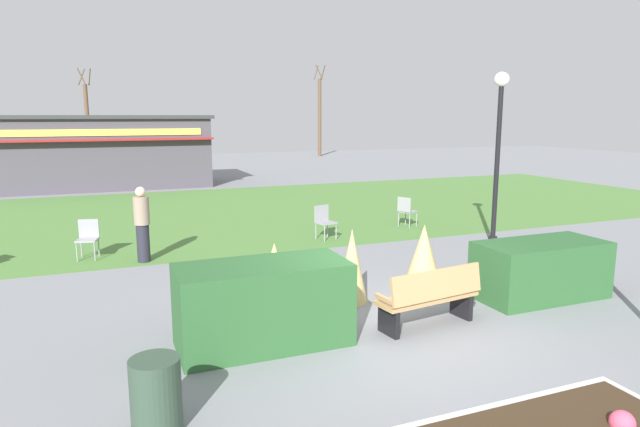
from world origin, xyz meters
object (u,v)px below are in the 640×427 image
trash_bin (156,395)px  tree_right_bg (88,121)px  lamppost_mid (498,138)px  food_kiosk (101,151)px  park_bench (430,297)px  person_strolling (142,224)px  parked_car_west_slot (98,160)px  cafe_chair_north (324,219)px  cafe_chair_east (88,236)px  cafe_chair_center (406,209)px  tree_left_bg (320,116)px

trash_bin → tree_right_bg: (-0.98, 35.72, 2.42)m
lamppost_mid → food_kiosk: 18.21m
park_bench → person_strolling: size_ratio=1.04×
parked_car_west_slot → cafe_chair_north: bearing=-75.9°
cafe_chair_east → cafe_chair_center: same height
lamppost_mid → person_strolling: size_ratio=2.52×
parked_car_west_slot → tree_right_bg: size_ratio=0.68×
food_kiosk → cafe_chair_center: 15.42m
lamppost_mid → cafe_chair_center: lamppost_mid is taller
cafe_chair_east → cafe_chair_north: same height
cafe_chair_center → tree_left_bg: (8.33, 27.47, 2.67)m
food_kiosk → tree_right_bg: tree_right_bg is taller
food_kiosk → person_strolling: food_kiosk is taller
food_kiosk → cafe_chair_center: (8.12, -13.06, -1.10)m
food_kiosk → cafe_chair_north: (5.29, -13.61, -1.10)m
person_strolling → parked_car_west_slot: size_ratio=0.39×
lamppost_mid → tree_left_bg: size_ratio=0.60×
food_kiosk → person_strolling: size_ratio=5.66×
food_kiosk → cafe_chair_north: food_kiosk is taller
cafe_chair_east → tree_right_bg: size_ratio=0.14×
lamppost_mid → tree_right_bg: bearing=107.8°
tree_left_bg → parked_car_west_slot: bearing=-159.8°
lamppost_mid → cafe_chair_east: size_ratio=4.79×
park_bench → parked_car_west_slot: parked_car_west_slot is taller
cafe_chair_center → parked_car_west_slot: 22.90m
cafe_chair_center → tree_right_bg: (-8.81, 27.53, 2.29)m
trash_bin → cafe_chair_center: bearing=46.3°
park_bench → tree_right_bg: (-5.16, 34.37, 2.34)m
food_kiosk → cafe_chair_center: bearing=-58.1°
parked_car_west_slot → tree_right_bg: tree_right_bg is taller
cafe_chair_center → food_kiosk: bearing=121.9°
cafe_chair_north → person_strolling: 4.66m
cafe_chair_north → person_strolling: person_strolling is taller
cafe_chair_east → person_strolling: bearing=-34.7°
lamppost_mid → cafe_chair_center: size_ratio=4.79×
park_bench → cafe_chair_north: bearing=82.5°
lamppost_mid → trash_bin: 10.58m
park_bench → tree_left_bg: bearing=70.8°
park_bench → cafe_chair_east: park_bench is taller
food_kiosk → cafe_chair_north: size_ratio=10.74×
cafe_chair_north → tree_right_bg: bearing=102.0°
person_strolling → tree_left_bg: (15.76, 28.65, 2.34)m
cafe_chair_east → tree_left_bg: (16.90, 27.86, 2.67)m
tree_right_bg → park_bench: bearing=-81.5°
cafe_chair_east → parked_car_west_slot: size_ratio=0.20×
food_kiosk → cafe_chair_east: food_kiosk is taller
food_kiosk → person_strolling: 14.27m
cafe_chair_east → tree_right_bg: bearing=90.5°
lamppost_mid → trash_bin: bearing=-148.0°
tree_right_bg → trash_bin: bearing=-88.4°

